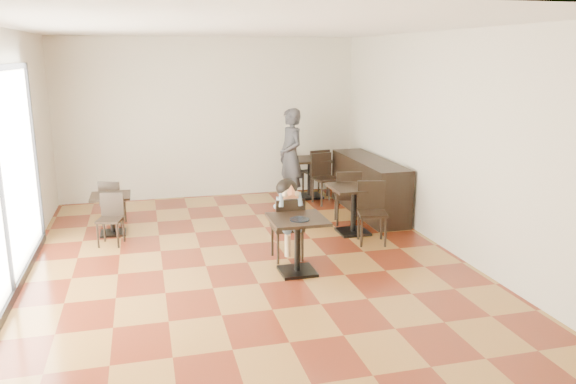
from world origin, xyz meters
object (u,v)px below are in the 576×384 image
object	(u,v)px
chair_left_b	(110,220)
chair_back_a	(315,172)
cafe_table_back	(310,178)
chair_mid_a	(347,197)
chair_back_b	(326,179)
chair_mid_b	(372,214)
child	(287,220)
cafe_table_mid	(353,210)
child_chair	(287,228)
adult_patron	(291,156)
child_table	(297,246)
cafe_table_left	(112,215)
chair_left_a	(113,202)

from	to	relation	value
chair_left_b	chair_back_a	xyz separation A→B (m)	(3.97, 2.22, 0.09)
cafe_table_back	chair_mid_a	world-z (taller)	chair_mid_a
chair_back_a	chair_back_b	distance (m)	0.69
chair_mid_b	chair_back_b	world-z (taller)	chair_back_b
chair_left_b	chair_back_b	bearing A→B (deg)	35.86
cafe_table_back	chair_mid_b	world-z (taller)	chair_mid_b
child	chair_mid_b	distance (m)	1.49
cafe_table_back	chair_back_b	size ratio (longest dim) A/B	0.83
cafe_table_mid	chair_left_b	bearing A→B (deg)	174.26
child_chair	cafe_table_mid	xyz separation A→B (m)	(1.35, 0.89, -0.07)
cafe_table_back	chair_back_a	xyz separation A→B (m)	(0.16, 0.14, 0.08)
child	adult_patron	size ratio (longest dim) A/B	0.63
child_chair	adult_patron	world-z (taller)	adult_patron
child	cafe_table_back	world-z (taller)	child
child	chair_mid_a	distance (m)	2.04
child_table	child_chair	bearing A→B (deg)	90.00
child	adult_patron	distance (m)	3.19
chair_back_b	cafe_table_left	bearing A→B (deg)	-176.98
adult_patron	chair_mid_a	xyz separation A→B (m)	(0.58, -1.61, -0.45)
child	cafe_table_left	world-z (taller)	child
cafe_table_mid	chair_back_a	bearing A→B (deg)	86.61
cafe_table_left	child_chair	bearing A→B (deg)	-36.44
child_table	chair_back_b	xyz separation A→B (m)	(1.50, 3.35, 0.10)
child_table	chair_left_a	world-z (taller)	chair_left_a
child_table	child_chair	xyz separation A→B (m)	(0.00, 0.55, 0.08)
child_table	cafe_table_mid	bearing A→B (deg)	46.91
cafe_table_mid	chair_mid_b	distance (m)	0.56
cafe_table_mid	child	bearing A→B (deg)	-146.56
child	cafe_table_back	xyz separation A→B (m)	(1.34, 3.35, -0.18)
chair_left_a	cafe_table_back	bearing A→B (deg)	-150.77
child	chair_back_b	size ratio (longest dim) A/B	1.19
child	cafe_table_mid	xyz separation A→B (m)	(1.35, 0.89, -0.19)
chair_mid_b	chair_back_b	distance (m)	2.46
child_table	cafe_table_mid	xyz separation A→B (m)	(1.35, 1.44, 0.01)
cafe_table_mid	chair_back_b	size ratio (longest dim) A/B	0.81
child	chair_back_a	world-z (taller)	child
cafe_table_back	chair_back_b	distance (m)	0.58
child_chair	child	world-z (taller)	child
child_table	child	size ratio (longest dim) A/B	0.66
cafe_table_left	chair_back_b	world-z (taller)	chair_back_b
chair_mid_b	chair_left_a	xyz separation A→B (m)	(-3.91, 2.03, -0.08)
child_chair	chair_back_a	size ratio (longest dim) A/B	0.95
cafe_table_back	chair_left_b	bearing A→B (deg)	-151.36
adult_patron	chair_left_b	size ratio (longest dim) A/B	2.35
chair_left_a	chair_left_b	bearing A→B (deg)	104.80
chair_left_a	child_chair	bearing A→B (deg)	150.94
cafe_table_mid	chair_left_a	world-z (taller)	same
adult_patron	cafe_table_back	distance (m)	0.77
chair_mid_a	chair_left_a	size ratio (longest dim) A/B	1.20
cafe_table_left	cafe_table_back	distance (m)	4.10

